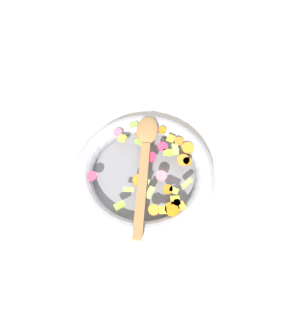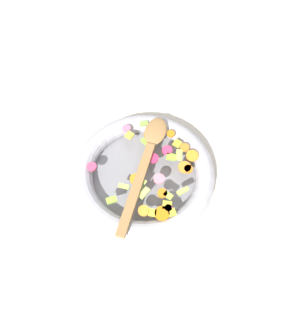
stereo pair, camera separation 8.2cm
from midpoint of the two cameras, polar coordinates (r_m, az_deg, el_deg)
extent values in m
plane|color=beige|center=(0.86, 2.71, -1.88)|extent=(4.00, 4.00, 0.00)
cylinder|color=slate|center=(0.85, 2.72, -1.70)|extent=(0.31, 0.31, 0.01)
torus|color=#9E9EA5|center=(0.84, 2.78, -1.09)|extent=(0.36, 0.36, 0.05)
cylinder|color=orange|center=(0.87, 7.36, 5.71)|extent=(0.03, 0.03, 0.01)
cylinder|color=orange|center=(0.87, 3.67, 5.52)|extent=(0.04, 0.04, 0.01)
cylinder|color=orange|center=(0.82, 10.54, -0.43)|extent=(0.02, 0.02, 0.01)
cylinder|color=orange|center=(0.76, 3.03, -7.72)|extent=(0.03, 0.03, 0.01)
cylinder|color=orange|center=(0.85, 9.83, 3.30)|extent=(0.03, 0.03, 0.01)
cylinder|color=orange|center=(0.85, 11.14, 1.90)|extent=(0.04, 0.04, 0.01)
cylinder|color=orange|center=(0.76, 6.24, -8.15)|extent=(0.04, 0.04, 0.01)
cylinder|color=orange|center=(0.78, 6.19, -4.66)|extent=(0.03, 0.03, 0.01)
cylinder|color=orange|center=(0.82, 9.90, -0.10)|extent=(0.04, 0.04, 0.01)
cylinder|color=orange|center=(0.80, 1.24, -2.07)|extent=(0.04, 0.04, 0.01)
cube|color=#B7D654|center=(0.79, -0.59, -3.47)|extent=(0.03, 0.02, 0.01)
cube|color=#84AE41|center=(0.87, 4.75, 5.44)|extent=(0.03, 0.03, 0.01)
cube|color=#AABE52|center=(0.79, 9.70, -4.22)|extent=(0.02, 0.03, 0.01)
cube|color=#81B43B|center=(0.85, 3.08, 4.18)|extent=(0.03, 0.02, 0.01)
cube|color=#8CBF35|center=(0.83, 7.55, 1.67)|extent=(0.03, 0.02, 0.01)
cube|color=#B8D655|center=(0.84, 8.90, 2.03)|extent=(0.03, 0.03, 0.01)
cube|color=#91C93C|center=(0.79, 2.44, -3.05)|extent=(0.02, 0.03, 0.01)
cube|color=#B8DB5F|center=(0.78, 3.00, -4.65)|extent=(0.02, 0.03, 0.01)
cube|color=#8ABB39|center=(0.77, -2.70, -5.87)|extent=(0.03, 0.03, 0.01)
cube|color=#80AA43|center=(0.89, 2.63, 7.54)|extent=(0.03, 0.02, 0.01)
cube|color=#AED25F|center=(0.80, 2.38, -2.41)|extent=(0.03, 0.01, 0.01)
cube|color=#A1C044|center=(0.78, 7.21, -5.04)|extent=(0.02, 0.02, 0.01)
cylinder|color=#E76683|center=(0.88, -0.40, 6.69)|extent=(0.03, 0.03, 0.01)
cylinder|color=#C52E5B|center=(0.83, 4.42, 1.46)|extent=(0.03, 0.03, 0.01)
cylinder|color=#D34163|center=(0.82, -6.29, -0.03)|extent=(0.03, 0.03, 0.01)
cylinder|color=#CC325D|center=(0.77, 7.30, -7.24)|extent=(0.02, 0.02, 0.01)
cylinder|color=#CE355D|center=(0.84, 6.82, 2.84)|extent=(0.03, 0.03, 0.01)
cylinder|color=#DA7888|center=(0.80, 5.57, -2.16)|extent=(0.04, 0.04, 0.01)
cube|color=gold|center=(0.77, 7.07, -6.78)|extent=(0.03, 0.03, 0.01)
cube|color=gold|center=(0.86, 8.54, 4.01)|extent=(0.02, 0.02, 0.01)
cube|color=yellow|center=(0.77, 7.92, -7.93)|extent=(0.02, 0.02, 0.01)
cube|color=yellow|center=(0.86, 0.15, 5.48)|extent=(0.02, 0.02, 0.01)
cube|color=yellow|center=(0.76, 4.58, -8.04)|extent=(0.02, 0.02, 0.01)
cube|color=olive|center=(0.78, 1.70, -3.68)|extent=(0.09, 0.25, 0.01)
ellipsoid|color=olive|center=(0.86, 4.74, 6.19)|extent=(0.08, 0.10, 0.01)
camera|label=1|loc=(0.04, -87.13, 5.06)|focal=35.00mm
camera|label=2|loc=(0.04, 92.87, -5.06)|focal=35.00mm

